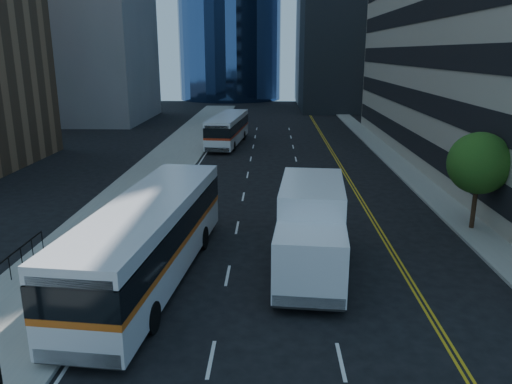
% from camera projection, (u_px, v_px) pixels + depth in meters
% --- Properties ---
extents(ground, '(160.00, 160.00, 0.00)m').
position_uv_depth(ground, '(314.00, 299.00, 19.14)').
color(ground, black).
rests_on(ground, ground).
extents(sidewalk_west, '(5.00, 90.00, 0.15)m').
position_uv_depth(sidewalk_west, '(170.00, 160.00, 43.49)').
color(sidewalk_west, gray).
rests_on(sidewalk_west, ground).
extents(sidewalk_east, '(2.00, 90.00, 0.15)m').
position_uv_depth(sidewalk_east, '(395.00, 161.00, 42.91)').
color(sidewalk_east, gray).
rests_on(sidewalk_east, ground).
extents(street_tree, '(3.20, 3.20, 5.10)m').
position_uv_depth(street_tree, '(479.00, 163.00, 25.58)').
color(street_tree, '#332114').
rests_on(street_tree, sidewalk_east).
extents(bus_front, '(4.18, 13.51, 3.43)m').
position_uv_depth(bus_front, '(150.00, 237.00, 20.34)').
color(bus_front, silver).
rests_on(bus_front, ground).
extents(bus_rear, '(3.58, 11.74, 2.98)m').
position_uv_depth(bus_rear, '(228.00, 129.00, 50.73)').
color(bus_rear, white).
rests_on(bus_rear, ground).
extents(box_truck, '(3.34, 8.00, 3.73)m').
position_uv_depth(box_truck, '(311.00, 229.00, 21.03)').
color(box_truck, white).
rests_on(box_truck, ground).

